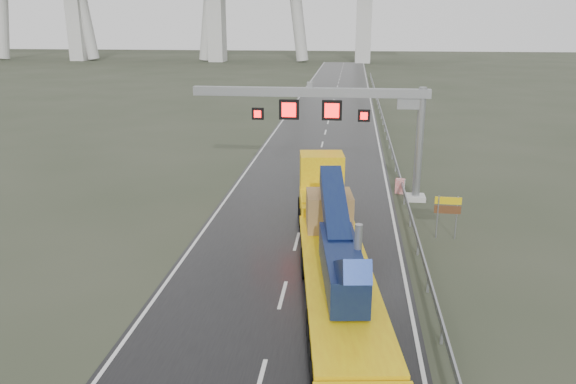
# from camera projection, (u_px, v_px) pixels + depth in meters

# --- Properties ---
(ground) EXTENTS (400.00, 400.00, 0.00)m
(ground) POSITION_uv_depth(u_px,v_px,m) (269.00, 348.00, 19.83)
(ground) COLOR #2F3726
(ground) RESTS_ON ground
(road) EXTENTS (11.00, 200.00, 0.02)m
(road) POSITION_uv_depth(u_px,v_px,m) (325.00, 132.00, 57.81)
(road) COLOR black
(road) RESTS_ON ground
(guardrail) EXTENTS (0.20, 140.00, 1.40)m
(guardrail) POSITION_uv_depth(u_px,v_px,m) (392.00, 148.00, 47.45)
(guardrail) COLOR gray
(guardrail) RESTS_ON ground
(sign_gantry) EXTENTS (14.90, 1.20, 7.42)m
(sign_gantry) POSITION_uv_depth(u_px,v_px,m) (343.00, 112.00, 35.04)
(sign_gantry) COLOR beige
(sign_gantry) RESTS_ON ground
(heavy_haul_truck) EXTENTS (5.04, 19.19, 4.47)m
(heavy_haul_truck) POSITION_uv_depth(u_px,v_px,m) (331.00, 227.00, 26.57)
(heavy_haul_truck) COLOR yellow
(heavy_haul_truck) RESTS_ON ground
(exit_sign_pair) EXTENTS (1.37, 0.10, 2.34)m
(exit_sign_pair) POSITION_uv_depth(u_px,v_px,m) (448.00, 209.00, 29.32)
(exit_sign_pair) COLOR gray
(exit_sign_pair) RESTS_ON ground
(striped_barrier) EXTENTS (0.66, 0.47, 1.01)m
(striped_barrier) POSITION_uv_depth(u_px,v_px,m) (400.00, 186.00, 37.37)
(striped_barrier) COLOR red
(striped_barrier) RESTS_ON ground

